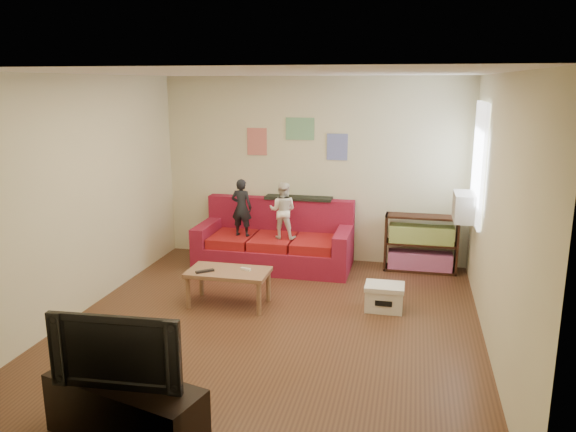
% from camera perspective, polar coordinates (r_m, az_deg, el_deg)
% --- Properties ---
extents(room_shell, '(4.52, 5.02, 2.72)m').
position_cam_1_polar(room_shell, '(5.88, -1.70, 1.07)').
color(room_shell, '#563421').
rests_on(room_shell, ground).
extents(sofa, '(2.20, 1.01, 0.97)m').
position_cam_1_polar(sofa, '(8.17, -1.27, -2.80)').
color(sofa, maroon).
rests_on(sofa, ground).
extents(child_a, '(0.31, 0.22, 0.83)m').
position_cam_1_polar(child_a, '(7.99, -4.74, 0.86)').
color(child_a, black).
rests_on(child_a, sofa).
extents(child_b, '(0.39, 0.31, 0.80)m').
position_cam_1_polar(child_b, '(7.84, -0.54, 0.56)').
color(child_b, white).
rests_on(child_b, sofa).
extents(coffee_table, '(0.96, 0.53, 0.43)m').
position_cam_1_polar(coffee_table, '(6.75, -6.07, -6.01)').
color(coffee_table, '#90674B').
rests_on(coffee_table, ground).
extents(remote, '(0.20, 0.18, 0.02)m').
position_cam_1_polar(remote, '(6.70, -8.45, -5.56)').
color(remote, black).
rests_on(remote, coffee_table).
extents(game_controller, '(0.14, 0.07, 0.03)m').
position_cam_1_polar(game_controller, '(6.71, -4.32, -5.40)').
color(game_controller, white).
rests_on(game_controller, coffee_table).
extents(bookshelf, '(1.01, 0.30, 0.80)m').
position_cam_1_polar(bookshelf, '(8.12, 13.33, -3.01)').
color(bookshelf, black).
rests_on(bookshelf, ground).
extents(window, '(0.04, 1.08, 1.48)m').
position_cam_1_polar(window, '(7.33, 18.81, 5.12)').
color(window, white).
rests_on(window, room_shell).
extents(ac_unit, '(0.28, 0.55, 0.35)m').
position_cam_1_polar(ac_unit, '(7.41, 17.56, 0.89)').
color(ac_unit, '#B7B2A3').
rests_on(ac_unit, window).
extents(artwork_left, '(0.30, 0.01, 0.40)m').
position_cam_1_polar(artwork_left, '(8.41, -3.17, 7.56)').
color(artwork_left, '#D87266').
rests_on(artwork_left, room_shell).
extents(artwork_center, '(0.42, 0.01, 0.32)m').
position_cam_1_polar(artwork_center, '(8.24, 1.22, 8.85)').
color(artwork_center, '#72B27F').
rests_on(artwork_center, room_shell).
extents(artwork_right, '(0.30, 0.01, 0.38)m').
position_cam_1_polar(artwork_right, '(8.18, 5.02, 7.00)').
color(artwork_right, '#727FCC').
rests_on(artwork_right, room_shell).
extents(file_box, '(0.45, 0.34, 0.31)m').
position_cam_1_polar(file_box, '(6.74, 9.75, -8.10)').
color(file_box, white).
rests_on(file_box, ground).
extents(tv_stand, '(1.31, 0.73, 0.47)m').
position_cam_1_polar(tv_stand, '(4.57, -16.18, -18.47)').
color(tv_stand, black).
rests_on(tv_stand, ground).
extents(television, '(0.99, 0.19, 0.56)m').
position_cam_1_polar(television, '(4.32, -16.63, -12.62)').
color(television, black).
rests_on(television, tv_stand).
extents(tissue, '(0.12, 0.12, 0.11)m').
position_cam_1_polar(tissue, '(7.30, 8.14, -7.20)').
color(tissue, beige).
rests_on(tissue, ground).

